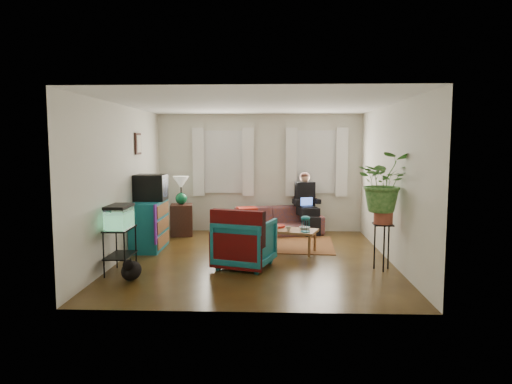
{
  "coord_description": "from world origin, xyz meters",
  "views": [
    {
      "loc": [
        0.31,
        -7.61,
        1.94
      ],
      "look_at": [
        0.0,
        0.4,
        1.1
      ],
      "focal_mm": 32.0,
      "sensor_mm": 36.0,
      "label": 1
    }
  ],
  "objects_px": {
    "armchair": "(245,240)",
    "aquarium_stand": "(120,251)",
    "coffee_table": "(288,241)",
    "side_table": "(182,220)",
    "dresser": "(149,225)",
    "plant_stand": "(382,247)",
    "sofa": "(274,217)"
  },
  "relations": [
    {
      "from": "side_table",
      "to": "plant_stand",
      "type": "relative_size",
      "value": 0.92
    },
    {
      "from": "aquarium_stand",
      "to": "armchair",
      "type": "distance_m",
      "value": 1.91
    },
    {
      "from": "armchair",
      "to": "aquarium_stand",
      "type": "bearing_deg",
      "value": 30.64
    },
    {
      "from": "sofa",
      "to": "armchair",
      "type": "height_order",
      "value": "armchair"
    },
    {
      "from": "sofa",
      "to": "armchair",
      "type": "xyz_separation_m",
      "value": [
        -0.46,
        -2.58,
        0.03
      ]
    },
    {
      "from": "sofa",
      "to": "side_table",
      "type": "height_order",
      "value": "sofa"
    },
    {
      "from": "dresser",
      "to": "armchair",
      "type": "xyz_separation_m",
      "value": [
        1.85,
        -1.16,
        -0.03
      ]
    },
    {
      "from": "aquarium_stand",
      "to": "armchair",
      "type": "xyz_separation_m",
      "value": [
        1.86,
        0.42,
        0.08
      ]
    },
    {
      "from": "coffee_table",
      "to": "sofa",
      "type": "bearing_deg",
      "value": 118.15
    },
    {
      "from": "plant_stand",
      "to": "coffee_table",
      "type": "bearing_deg",
      "value": 141.04
    },
    {
      "from": "armchair",
      "to": "plant_stand",
      "type": "xyz_separation_m",
      "value": [
        2.13,
        -0.11,
        -0.06
      ]
    },
    {
      "from": "side_table",
      "to": "armchair",
      "type": "height_order",
      "value": "armchair"
    },
    {
      "from": "side_table",
      "to": "coffee_table",
      "type": "height_order",
      "value": "side_table"
    },
    {
      "from": "sofa",
      "to": "plant_stand",
      "type": "bearing_deg",
      "value": -74.61
    },
    {
      "from": "aquarium_stand",
      "to": "coffee_table",
      "type": "bearing_deg",
      "value": 29.41
    },
    {
      "from": "sofa",
      "to": "side_table",
      "type": "xyz_separation_m",
      "value": [
        -1.97,
        -0.12,
        -0.07
      ]
    },
    {
      "from": "side_table",
      "to": "armchair",
      "type": "xyz_separation_m",
      "value": [
        1.51,
        -2.46,
        0.09
      ]
    },
    {
      "from": "armchair",
      "to": "side_table",
      "type": "bearing_deg",
      "value": -40.67
    },
    {
      "from": "dresser",
      "to": "plant_stand",
      "type": "relative_size",
      "value": 1.38
    },
    {
      "from": "plant_stand",
      "to": "side_table",
      "type": "bearing_deg",
      "value": 144.77
    },
    {
      "from": "sofa",
      "to": "armchair",
      "type": "relative_size",
      "value": 2.4
    },
    {
      "from": "armchair",
      "to": "sofa",
      "type": "bearing_deg",
      "value": -82.3
    },
    {
      "from": "side_table",
      "to": "coffee_table",
      "type": "distance_m",
      "value": 2.66
    },
    {
      "from": "coffee_table",
      "to": "side_table",
      "type": "bearing_deg",
      "value": 165.71
    },
    {
      "from": "dresser",
      "to": "coffee_table",
      "type": "xyz_separation_m",
      "value": [
        2.57,
        -0.13,
        -0.24
      ]
    },
    {
      "from": "sofa",
      "to": "coffee_table",
      "type": "distance_m",
      "value": 1.58
    },
    {
      "from": "aquarium_stand",
      "to": "dresser",
      "type": "bearing_deg",
      "value": 89.74
    },
    {
      "from": "side_table",
      "to": "sofa",
      "type": "bearing_deg",
      "value": 3.41
    },
    {
      "from": "plant_stand",
      "to": "dresser",
      "type": "bearing_deg",
      "value": 162.33
    },
    {
      "from": "aquarium_stand",
      "to": "armchair",
      "type": "bearing_deg",
      "value": 12.96
    },
    {
      "from": "sofa",
      "to": "armchair",
      "type": "distance_m",
      "value": 2.62
    },
    {
      "from": "sofa",
      "to": "aquarium_stand",
      "type": "bearing_deg",
      "value": -144.22
    }
  ]
}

